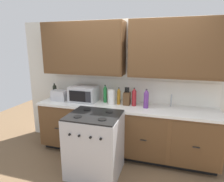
{
  "coord_description": "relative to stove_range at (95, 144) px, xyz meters",
  "views": [
    {
      "loc": [
        0.69,
        -2.75,
        1.9
      ],
      "look_at": [
        -0.21,
        0.27,
        1.16
      ],
      "focal_mm": 30.73,
      "sensor_mm": 36.0,
      "label": 1
    }
  ],
  "objects": [
    {
      "name": "bottle_amber",
      "position": [
        0.19,
        0.69,
        0.58
      ],
      "size": [
        0.06,
        0.06,
        0.3
      ],
      "color": "#9E6619",
      "rests_on": "counter_run"
    },
    {
      "name": "bottle_dark",
      "position": [
        -1.14,
        0.78,
        0.57
      ],
      "size": [
        0.07,
        0.07,
        0.28
      ],
      "color": "black",
      "rests_on": "counter_run"
    },
    {
      "name": "bottle_green",
      "position": [
        -0.08,
        0.74,
        0.59
      ],
      "size": [
        0.07,
        0.07,
        0.32
      ],
      "color": "#237A38",
      "rests_on": "counter_run"
    },
    {
      "name": "stove_range",
      "position": [
        0.0,
        0.0,
        0.0
      ],
      "size": [
        0.76,
        0.68,
        0.95
      ],
      "color": "#B7B7BC",
      "rests_on": "ground_plane"
    },
    {
      "name": "counter_run",
      "position": [
        0.3,
        0.63,
        -0.0
      ],
      "size": [
        3.07,
        0.64,
        0.91
      ],
      "color": "black",
      "rests_on": "ground_plane"
    },
    {
      "name": "bottle_violet",
      "position": [
        0.67,
        0.61,
        0.59
      ],
      "size": [
        0.08,
        0.08,
        0.32
      ],
      "color": "#663384",
      "rests_on": "counter_run"
    },
    {
      "name": "sink_faucet",
      "position": [
        1.06,
        0.84,
        0.54
      ],
      "size": [
        0.02,
        0.02,
        0.2
      ],
      "primitive_type": "cylinder",
      "color": "#B2B5BA",
      "rests_on": "counter_run"
    },
    {
      "name": "bottle_red",
      "position": [
        0.46,
        0.68,
        0.59
      ],
      "size": [
        0.08,
        0.08,
        0.31
      ],
      "color": "maroon",
      "rests_on": "counter_run"
    },
    {
      "name": "knife_block",
      "position": [
        0.33,
        0.7,
        0.55
      ],
      "size": [
        0.11,
        0.14,
        0.31
      ],
      "color": "#52361E",
      "rests_on": "counter_run"
    },
    {
      "name": "ground_plane",
      "position": [
        0.3,
        0.33,
        -0.47
      ],
      "size": [
        8.0,
        8.0,
        0.0
      ],
      "primitive_type": "plane",
      "color": "brown"
    },
    {
      "name": "paper_towel_roll",
      "position": [
        0.07,
        0.64,
        0.57
      ],
      "size": [
        0.12,
        0.12,
        0.26
      ],
      "primitive_type": "cylinder",
      "color": "white",
      "rests_on": "counter_run"
    },
    {
      "name": "toaster",
      "position": [
        -0.94,
        0.61,
        0.53
      ],
      "size": [
        0.28,
        0.18,
        0.19
      ],
      "color": "#B7B7BC",
      "rests_on": "counter_run"
    },
    {
      "name": "wall_unit",
      "position": [
        0.3,
        0.83,
        1.14
      ],
      "size": [
        4.24,
        0.4,
        2.35
      ],
      "color": "silver",
      "rests_on": "ground_plane"
    },
    {
      "name": "microwave",
      "position": [
        -0.47,
        0.67,
        0.58
      ],
      "size": [
        0.48,
        0.37,
        0.28
      ],
      "color": "#B7B7BC",
      "rests_on": "counter_run"
    }
  ]
}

